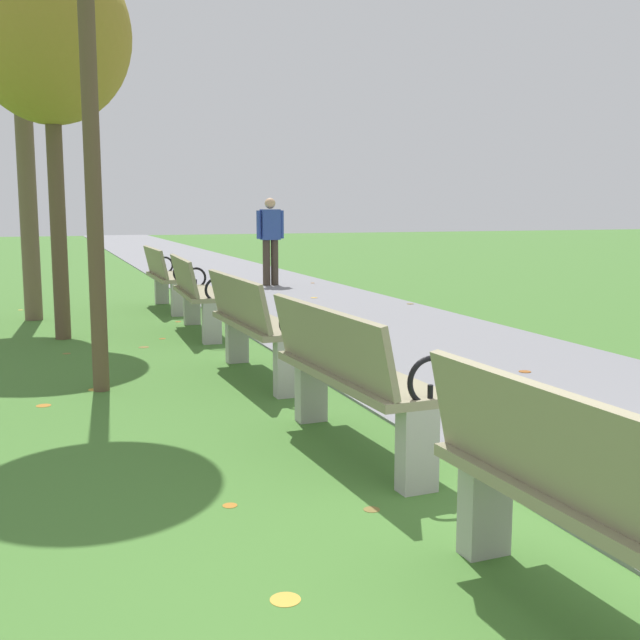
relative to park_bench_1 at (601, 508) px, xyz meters
name	(u,v)px	position (x,y,z in m)	size (l,w,h in m)	color
paved_walkway	(197,265)	(2.10, 17.90, -0.48)	(3.19, 44.00, 0.02)	slate
park_bench_1	(601,508)	(0.00, 0.00, 0.00)	(0.54, 1.62, 0.90)	gray
park_bench_2	(349,374)	(0.00, 2.25, 0.00)	(0.55, 1.62, 0.90)	gray
park_bench_3	(253,323)	(0.00, 4.46, 0.00)	(0.52, 1.61, 0.90)	gray
park_bench_4	(196,293)	(0.00, 7.05, 0.00)	(0.54, 1.62, 0.90)	gray
park_bench_5	(166,276)	(0.00, 9.35, 0.00)	(0.48, 1.60, 0.90)	gray
tree_2	(49,36)	(-1.49, 7.19, 2.80)	(1.74, 1.74, 4.27)	brown
pedestrian_walking	(270,237)	(2.37, 12.08, 0.44)	(0.53, 0.23, 1.62)	#3D3328
scattered_leaves	(336,371)	(0.75, 4.42, -0.47)	(5.65, 13.24, 0.02)	gold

